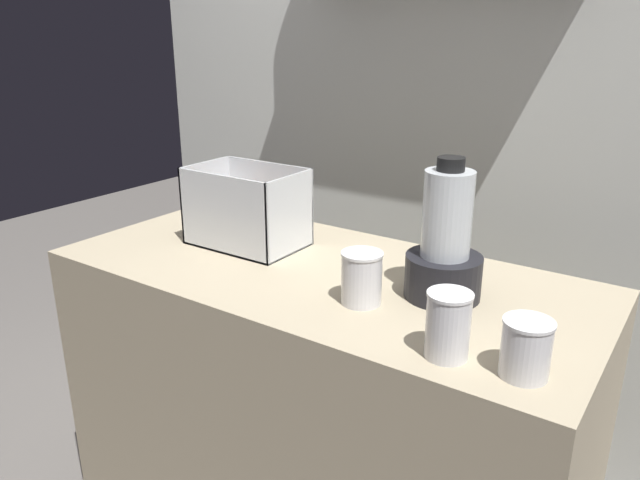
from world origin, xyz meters
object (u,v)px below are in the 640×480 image
(juice_cup_mango_left, at_px, (448,329))
(juice_cup_carrot_middle, at_px, (526,351))
(blender_pitcher, at_px, (445,248))
(juice_cup_orange_far_left, at_px, (362,281))
(carrot_display_bin, at_px, (249,221))

(juice_cup_mango_left, xyz_separation_m, juice_cup_carrot_middle, (0.14, 0.02, -0.01))
(blender_pitcher, bearing_deg, juice_cup_mango_left, -64.59)
(juice_cup_orange_far_left, bearing_deg, carrot_display_bin, 161.48)
(juice_cup_mango_left, bearing_deg, blender_pitcher, 115.41)
(blender_pitcher, relative_size, juice_cup_mango_left, 2.50)
(carrot_display_bin, xyz_separation_m, juice_cup_mango_left, (0.72, -0.27, -0.01))
(juice_cup_orange_far_left, bearing_deg, blender_pitcher, 44.89)
(carrot_display_bin, bearing_deg, blender_pitcher, -1.96)
(juice_cup_orange_far_left, height_order, juice_cup_mango_left, juice_cup_mango_left)
(carrot_display_bin, bearing_deg, juice_cup_orange_far_left, -18.52)
(carrot_display_bin, relative_size, juice_cup_orange_far_left, 2.61)
(juice_cup_orange_far_left, relative_size, juice_cup_mango_left, 0.93)
(juice_cup_orange_far_left, height_order, juice_cup_carrot_middle, juice_cup_orange_far_left)
(blender_pitcher, bearing_deg, juice_cup_carrot_middle, -42.05)
(carrot_display_bin, height_order, blender_pitcher, blender_pitcher)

